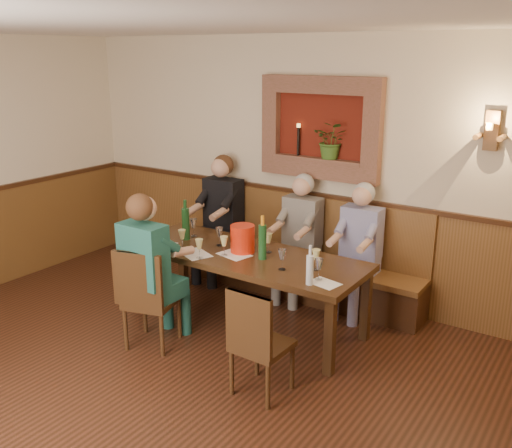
{
  "coord_description": "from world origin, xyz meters",
  "views": [
    {
      "loc": [
        2.97,
        -2.39,
        2.62
      ],
      "look_at": [
        0.1,
        1.9,
        1.05
      ],
      "focal_mm": 40.0,
      "sensor_mm": 36.0,
      "label": 1
    }
  ],
  "objects_px": {
    "chair_near_left": "(152,317)",
    "dining_table": "(245,261)",
    "bench": "(293,265)",
    "person_bench_left": "(219,229)",
    "wine_bottle_green_a": "(262,241)",
    "person_chair_front": "(153,283)",
    "chair_near_right": "(261,363)",
    "person_bench_mid": "(298,249)",
    "person_bench_right": "(356,262)",
    "wine_bottle_green_b": "(186,223)",
    "water_bottle": "(310,269)",
    "spittoon_bucket": "(243,239)"
  },
  "relations": [
    {
      "from": "bench",
      "to": "wine_bottle_green_b",
      "type": "distance_m",
      "value": 1.33
    },
    {
      "from": "chair_near_right",
      "to": "person_chair_front",
      "type": "relative_size",
      "value": 0.63
    },
    {
      "from": "spittoon_bucket",
      "to": "water_bottle",
      "type": "distance_m",
      "value": 0.99
    },
    {
      "from": "bench",
      "to": "person_bench_mid",
      "type": "distance_m",
      "value": 0.29
    },
    {
      "from": "bench",
      "to": "water_bottle",
      "type": "xyz_separation_m",
      "value": [
        0.89,
        -1.27,
        0.56
      ]
    },
    {
      "from": "bench",
      "to": "person_bench_mid",
      "type": "bearing_deg",
      "value": -42.06
    },
    {
      "from": "dining_table",
      "to": "spittoon_bucket",
      "type": "distance_m",
      "value": 0.21
    },
    {
      "from": "wine_bottle_green_b",
      "to": "person_chair_front",
      "type": "bearing_deg",
      "value": -71.04
    },
    {
      "from": "person_bench_mid",
      "to": "wine_bottle_green_a",
      "type": "xyz_separation_m",
      "value": [
        0.11,
        -0.87,
        0.36
      ]
    },
    {
      "from": "person_bench_mid",
      "to": "water_bottle",
      "type": "bearing_deg",
      "value": -56.37
    },
    {
      "from": "chair_near_left",
      "to": "water_bottle",
      "type": "distance_m",
      "value": 1.57
    },
    {
      "from": "person_bench_left",
      "to": "wine_bottle_green_b",
      "type": "xyz_separation_m",
      "value": [
        0.2,
        -0.82,
        0.31
      ]
    },
    {
      "from": "chair_near_left",
      "to": "person_bench_right",
      "type": "bearing_deg",
      "value": 36.23
    },
    {
      "from": "dining_table",
      "to": "chair_near_left",
      "type": "xyz_separation_m",
      "value": [
        -0.47,
        -0.82,
        -0.4
      ]
    },
    {
      "from": "person_bench_left",
      "to": "person_bench_mid",
      "type": "relative_size",
      "value": 1.07
    },
    {
      "from": "person_bench_mid",
      "to": "person_chair_front",
      "type": "bearing_deg",
      "value": -110.13
    },
    {
      "from": "bench",
      "to": "person_bench_left",
      "type": "bearing_deg",
      "value": -173.56
    },
    {
      "from": "bench",
      "to": "water_bottle",
      "type": "distance_m",
      "value": 1.65
    },
    {
      "from": "dining_table",
      "to": "wine_bottle_green_b",
      "type": "height_order",
      "value": "wine_bottle_green_b"
    },
    {
      "from": "dining_table",
      "to": "bench",
      "type": "bearing_deg",
      "value": 90.0
    },
    {
      "from": "person_bench_left",
      "to": "spittoon_bucket",
      "type": "distance_m",
      "value": 1.25
    },
    {
      "from": "chair_near_left",
      "to": "spittoon_bucket",
      "type": "xyz_separation_m",
      "value": [
        0.43,
        0.85,
        0.61
      ]
    },
    {
      "from": "chair_near_right",
      "to": "person_bench_right",
      "type": "height_order",
      "value": "person_bench_right"
    },
    {
      "from": "water_bottle",
      "to": "spittoon_bucket",
      "type": "bearing_deg",
      "value": 159.42
    },
    {
      "from": "chair_near_right",
      "to": "water_bottle",
      "type": "height_order",
      "value": "water_bottle"
    },
    {
      "from": "dining_table",
      "to": "person_bench_left",
      "type": "xyz_separation_m",
      "value": [
        -0.95,
        0.84,
        -0.06
      ]
    },
    {
      "from": "wine_bottle_green_a",
      "to": "person_chair_front",
      "type": "bearing_deg",
      "value": -133.38
    },
    {
      "from": "dining_table",
      "to": "water_bottle",
      "type": "relative_size",
      "value": 6.97
    },
    {
      "from": "chair_near_left",
      "to": "spittoon_bucket",
      "type": "distance_m",
      "value": 1.13
    },
    {
      "from": "person_chair_front",
      "to": "spittoon_bucket",
      "type": "distance_m",
      "value": 0.95
    },
    {
      "from": "spittoon_bucket",
      "to": "wine_bottle_green_a",
      "type": "xyz_separation_m",
      "value": [
        0.27,
        -0.06,
        0.04
      ]
    },
    {
      "from": "chair_near_left",
      "to": "person_bench_right",
      "type": "xyz_separation_m",
      "value": [
        1.27,
        1.66,
        0.29
      ]
    },
    {
      "from": "person_chair_front",
      "to": "spittoon_bucket",
      "type": "bearing_deg",
      "value": 61.44
    },
    {
      "from": "bench",
      "to": "chair_near_right",
      "type": "distance_m",
      "value": 2.02
    },
    {
      "from": "wine_bottle_green_b",
      "to": "wine_bottle_green_a",
      "type": "bearing_deg",
      "value": -2.86
    },
    {
      "from": "dining_table",
      "to": "person_chair_front",
      "type": "height_order",
      "value": "person_chair_front"
    },
    {
      "from": "person_chair_front",
      "to": "chair_near_right",
      "type": "bearing_deg",
      "value": -6.15
    },
    {
      "from": "person_bench_mid",
      "to": "person_bench_right",
      "type": "relative_size",
      "value": 1.01
    },
    {
      "from": "dining_table",
      "to": "water_bottle",
      "type": "xyz_separation_m",
      "value": [
        0.89,
        -0.32,
        0.21
      ]
    },
    {
      "from": "dining_table",
      "to": "person_bench_mid",
      "type": "height_order",
      "value": "person_bench_mid"
    },
    {
      "from": "person_bench_left",
      "to": "wine_bottle_green_a",
      "type": "relative_size",
      "value": 3.52
    },
    {
      "from": "chair_near_left",
      "to": "person_bench_right",
      "type": "height_order",
      "value": "person_bench_right"
    },
    {
      "from": "chair_near_left",
      "to": "wine_bottle_green_a",
      "type": "bearing_deg",
      "value": 32.23
    },
    {
      "from": "chair_near_right",
      "to": "person_chair_front",
      "type": "xyz_separation_m",
      "value": [
        -1.27,
        0.14,
        0.34
      ]
    },
    {
      "from": "chair_near_left",
      "to": "dining_table",
      "type": "bearing_deg",
      "value": 43.88
    },
    {
      "from": "bench",
      "to": "chair_near_left",
      "type": "distance_m",
      "value": 1.83
    },
    {
      "from": "wine_bottle_green_b",
      "to": "water_bottle",
      "type": "height_order",
      "value": "wine_bottle_green_b"
    },
    {
      "from": "dining_table",
      "to": "person_bench_right",
      "type": "height_order",
      "value": "person_bench_right"
    },
    {
      "from": "chair_near_left",
      "to": "spittoon_bucket",
      "type": "relative_size",
      "value": 3.57
    },
    {
      "from": "person_bench_left",
      "to": "wine_bottle_green_a",
      "type": "height_order",
      "value": "person_bench_left"
    }
  ]
}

